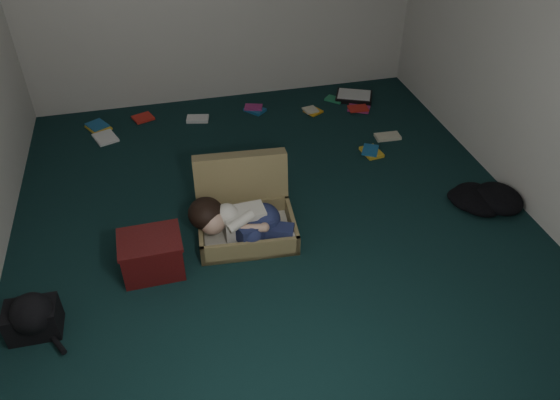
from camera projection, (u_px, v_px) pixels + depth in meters
name	position (u px, v px, depth m)	size (l,w,h in m)	color
floor	(275.00, 224.00, 4.27)	(4.50, 4.50, 0.00)	black
wall_front	(437.00, 354.00, 1.74)	(4.50, 4.50, 0.00)	silver
wall_right	(549.00, 40.00, 3.85)	(4.50, 4.50, 0.00)	silver
suitcase	(245.00, 210.00, 4.16)	(0.77, 0.75, 0.53)	olive
person	(240.00, 221.00, 3.98)	(0.77, 0.42, 0.33)	silver
maroon_bin	(152.00, 255.00, 3.78)	(0.44, 0.35, 0.30)	#480E0F
backpack	(33.00, 319.00, 3.37)	(0.39, 0.31, 0.24)	black
clothing_pile	(483.00, 196.00, 4.43)	(0.47, 0.38, 0.15)	black
paper_tray	(354.00, 96.00, 5.93)	(0.47, 0.42, 0.05)	black
book_scatter	(266.00, 119.00, 5.56)	(2.92, 1.41, 0.02)	gold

